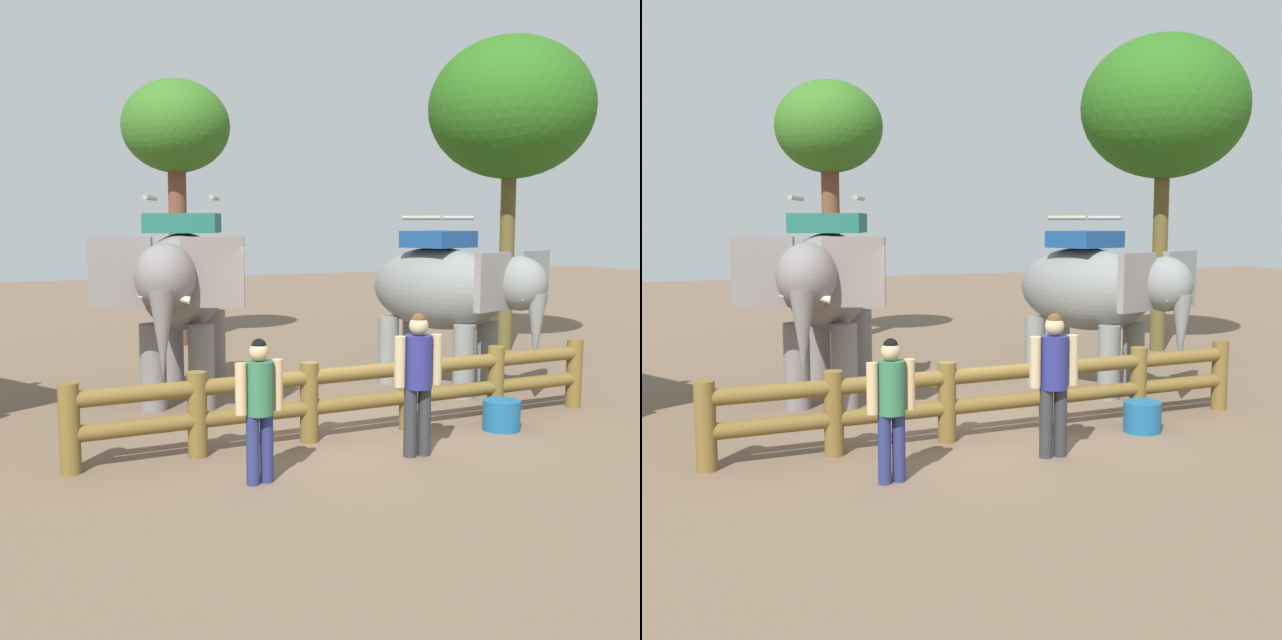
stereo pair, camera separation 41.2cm
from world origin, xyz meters
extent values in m
plane|color=brown|center=(0.00, 0.00, 0.00)|extent=(60.00, 60.00, 0.00)
cylinder|color=brown|center=(-3.74, -0.30, 0.53)|extent=(0.24, 0.24, 1.05)
cylinder|color=brown|center=(-2.25, -0.23, 0.53)|extent=(0.24, 0.24, 1.05)
cylinder|color=brown|center=(-0.75, -0.16, 0.53)|extent=(0.24, 0.24, 1.05)
cylinder|color=brown|center=(0.75, -0.09, 0.53)|extent=(0.24, 0.24, 1.05)
cylinder|color=brown|center=(2.25, -0.02, 0.53)|extent=(0.24, 0.24, 1.05)
cylinder|color=brown|center=(3.74, 0.05, 0.53)|extent=(0.24, 0.24, 1.05)
cylinder|color=brown|center=(0.00, -0.12, 0.45)|extent=(7.49, 0.55, 0.20)
cylinder|color=brown|center=(0.00, -0.12, 0.85)|extent=(7.49, 0.55, 0.20)
cylinder|color=slate|center=(-1.58, 2.12, 0.66)|extent=(0.40, 0.40, 1.32)
cylinder|color=slate|center=(-2.25, 2.38, 0.66)|extent=(0.40, 0.40, 1.32)
cylinder|color=slate|center=(-0.92, 3.77, 0.66)|extent=(0.40, 0.40, 1.32)
cylinder|color=slate|center=(-1.59, 4.04, 0.66)|extent=(0.40, 0.40, 1.32)
ellipsoid|color=slate|center=(-1.59, 3.08, 1.90)|extent=(2.32, 3.24, 1.54)
ellipsoid|color=slate|center=(-2.24, 1.45, 2.09)|extent=(1.15, 1.23, 0.94)
cube|color=slate|center=(-1.60, 1.32, 2.14)|extent=(0.87, 0.45, 0.99)
cube|color=slate|center=(-2.78, 1.80, 2.14)|extent=(0.87, 0.45, 0.99)
cone|color=slate|center=(-2.36, 1.12, 1.34)|extent=(0.35, 0.35, 1.21)
cone|color=beige|center=(-2.17, 1.15, 1.82)|extent=(0.41, 0.25, 0.17)
cone|color=beige|center=(-2.49, 1.28, 1.82)|extent=(0.41, 0.25, 0.17)
cube|color=#1D6251|center=(-1.59, 3.08, 2.82)|extent=(1.41, 1.33, 0.31)
cylinder|color=#A59E8C|center=(-1.12, 2.89, 3.21)|extent=(0.40, 0.86, 0.08)
cylinder|color=#A59E8C|center=(-2.05, 3.26, 3.21)|extent=(0.40, 0.86, 0.08)
cylinder|color=slate|center=(3.15, 1.50, 0.60)|extent=(0.36, 0.36, 1.19)
cylinder|color=slate|center=(2.54, 1.27, 0.60)|extent=(0.36, 0.36, 1.19)
cylinder|color=slate|center=(2.57, 3.00, 0.60)|extent=(0.36, 0.36, 1.19)
cylinder|color=slate|center=(1.96, 2.77, 0.60)|extent=(0.36, 0.36, 1.19)
ellipsoid|color=slate|center=(2.56, 2.13, 1.71)|extent=(2.08, 2.93, 1.39)
ellipsoid|color=slate|center=(3.13, 0.66, 1.89)|extent=(1.03, 1.11, 0.85)
cube|color=gray|center=(3.63, 0.97, 1.93)|extent=(0.78, 0.40, 0.89)
cube|color=gray|center=(2.55, 0.55, 1.93)|extent=(0.78, 0.40, 0.89)
cone|color=slate|center=(3.24, 0.36, 1.21)|extent=(0.32, 0.32, 1.09)
cone|color=beige|center=(3.35, 0.50, 1.64)|extent=(0.37, 0.22, 0.15)
cone|color=beige|center=(3.06, 0.39, 1.64)|extent=(0.37, 0.22, 0.15)
cube|color=navy|center=(2.56, 2.13, 2.55)|extent=(1.27, 1.20, 0.28)
cylinder|color=#A59E8C|center=(2.98, 2.30, 2.90)|extent=(0.35, 0.77, 0.07)
cylinder|color=#A59E8C|center=(2.13, 1.97, 2.90)|extent=(0.35, 0.77, 0.07)
cylinder|color=#2D2E32|center=(0.32, -1.25, 0.42)|extent=(0.16, 0.16, 0.84)
cylinder|color=#2D2E32|center=(0.14, -1.24, 0.42)|extent=(0.16, 0.16, 0.84)
cylinder|color=navy|center=(0.23, -1.24, 1.17)|extent=(0.36, 0.36, 0.65)
cylinder|color=tan|center=(0.47, -1.26, 1.18)|extent=(0.14, 0.14, 0.61)
cylinder|color=tan|center=(-0.01, -1.23, 1.18)|extent=(0.14, 0.14, 0.61)
sphere|color=tan|center=(0.23, -1.24, 1.61)|extent=(0.23, 0.23, 0.23)
sphere|color=#593819|center=(0.23, -1.24, 1.67)|extent=(0.18, 0.18, 0.18)
cylinder|color=navy|center=(-1.78, -1.45, 0.38)|extent=(0.15, 0.15, 0.77)
cylinder|color=navy|center=(-1.95, -1.48, 0.38)|extent=(0.15, 0.15, 0.77)
cylinder|color=#2E6C47|center=(-1.87, -1.46, 1.06)|extent=(0.36, 0.36, 0.59)
cylinder|color=tan|center=(-1.65, -1.43, 1.08)|extent=(0.13, 0.13, 0.56)
cylinder|color=tan|center=(-2.09, -1.50, 1.08)|extent=(0.13, 0.13, 0.56)
sphere|color=tan|center=(-1.87, -1.46, 1.46)|extent=(0.21, 0.21, 0.21)
sphere|color=black|center=(-1.87, -1.46, 1.52)|extent=(0.17, 0.17, 0.17)
cylinder|color=brown|center=(6.11, 5.07, 2.14)|extent=(0.33, 0.33, 4.28)
ellipsoid|color=#255E17|center=(6.11, 5.07, 5.26)|extent=(3.55, 3.55, 3.02)
cylinder|color=brown|center=(-0.40, 8.54, 2.14)|extent=(0.41, 0.41, 4.28)
ellipsoid|color=#31671E|center=(-0.40, 8.54, 4.95)|extent=(2.42, 2.42, 2.06)
cylinder|color=#19598C|center=(1.91, -0.64, 0.21)|extent=(0.51, 0.51, 0.41)
camera|label=1|loc=(-4.59, -9.51, 2.88)|focal=44.81mm
camera|label=2|loc=(-4.20, -9.66, 2.88)|focal=44.81mm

